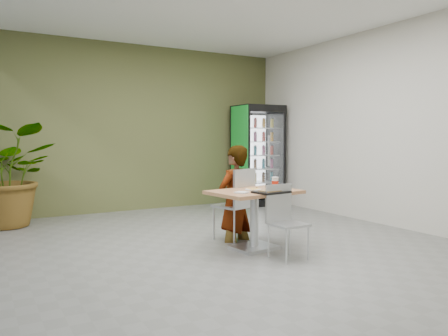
{
  "coord_description": "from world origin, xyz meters",
  "views": [
    {
      "loc": [
        -2.72,
        -4.7,
        1.41
      ],
      "look_at": [
        0.2,
        0.45,
        1.0
      ],
      "focal_mm": 35.0,
      "sensor_mm": 36.0,
      "label": 1
    }
  ],
  "objects_px": {
    "beverage_fridge": "(258,155)",
    "potted_plant": "(10,175)",
    "dining_table": "(254,207)",
    "seated_woman": "(235,204)",
    "chair_near": "(283,215)",
    "soda_cup": "(275,183)",
    "chair_far": "(239,199)",
    "cafeteria_tray": "(271,192)"
  },
  "relations": [
    {
      "from": "potted_plant",
      "to": "cafeteria_tray",
      "type": "bearing_deg",
      "value": -52.43
    },
    {
      "from": "seated_woman",
      "to": "chair_near",
      "type": "bearing_deg",
      "value": 75.3
    },
    {
      "from": "chair_near",
      "to": "cafeteria_tray",
      "type": "height_order",
      "value": "chair_near"
    },
    {
      "from": "soda_cup",
      "to": "potted_plant",
      "type": "distance_m",
      "value": 4.25
    },
    {
      "from": "soda_cup",
      "to": "cafeteria_tray",
      "type": "distance_m",
      "value": 0.4
    },
    {
      "from": "cafeteria_tray",
      "to": "dining_table",
      "type": "bearing_deg",
      "value": 95.88
    },
    {
      "from": "seated_woman",
      "to": "potted_plant",
      "type": "height_order",
      "value": "potted_plant"
    },
    {
      "from": "dining_table",
      "to": "soda_cup",
      "type": "relative_size",
      "value": 7.35
    },
    {
      "from": "soda_cup",
      "to": "chair_near",
      "type": "bearing_deg",
      "value": -114.47
    },
    {
      "from": "dining_table",
      "to": "beverage_fridge",
      "type": "xyz_separation_m",
      "value": [
        2.13,
        3.08,
        0.5
      ]
    },
    {
      "from": "chair_far",
      "to": "chair_near",
      "type": "distance_m",
      "value": 0.97
    },
    {
      "from": "chair_near",
      "to": "beverage_fridge",
      "type": "height_order",
      "value": "beverage_fridge"
    },
    {
      "from": "dining_table",
      "to": "beverage_fridge",
      "type": "bearing_deg",
      "value": 55.36
    },
    {
      "from": "seated_woman",
      "to": "soda_cup",
      "type": "relative_size",
      "value": 10.16
    },
    {
      "from": "chair_far",
      "to": "chair_near",
      "type": "xyz_separation_m",
      "value": [
        0.03,
        -0.97,
        -0.08
      ]
    },
    {
      "from": "dining_table",
      "to": "soda_cup",
      "type": "bearing_deg",
      "value": -5.76
    },
    {
      "from": "seated_woman",
      "to": "beverage_fridge",
      "type": "distance_m",
      "value": 3.34
    },
    {
      "from": "chair_near",
      "to": "beverage_fridge",
      "type": "distance_m",
      "value": 4.13
    },
    {
      "from": "soda_cup",
      "to": "cafeteria_tray",
      "type": "relative_size",
      "value": 0.4
    },
    {
      "from": "dining_table",
      "to": "chair_near",
      "type": "height_order",
      "value": "chair_near"
    },
    {
      "from": "seated_woman",
      "to": "cafeteria_tray",
      "type": "relative_size",
      "value": 4.03
    },
    {
      "from": "seated_woman",
      "to": "soda_cup",
      "type": "height_order",
      "value": "seated_woman"
    },
    {
      "from": "beverage_fridge",
      "to": "potted_plant",
      "type": "bearing_deg",
      "value": -178.03
    },
    {
      "from": "seated_woman",
      "to": "beverage_fridge",
      "type": "height_order",
      "value": "beverage_fridge"
    },
    {
      "from": "beverage_fridge",
      "to": "potted_plant",
      "type": "height_order",
      "value": "beverage_fridge"
    },
    {
      "from": "beverage_fridge",
      "to": "seated_woman",
      "type": "bearing_deg",
      "value": -127.46
    },
    {
      "from": "dining_table",
      "to": "seated_woman",
      "type": "distance_m",
      "value": 0.54
    },
    {
      "from": "dining_table",
      "to": "potted_plant",
      "type": "relative_size",
      "value": 0.71
    },
    {
      "from": "chair_far",
      "to": "cafeteria_tray",
      "type": "relative_size",
      "value": 2.48
    },
    {
      "from": "soda_cup",
      "to": "dining_table",
      "type": "bearing_deg",
      "value": 174.24
    },
    {
      "from": "chair_far",
      "to": "potted_plant",
      "type": "distance_m",
      "value": 3.72
    },
    {
      "from": "dining_table",
      "to": "chair_far",
      "type": "height_order",
      "value": "chair_far"
    },
    {
      "from": "chair_near",
      "to": "seated_woman",
      "type": "height_order",
      "value": "seated_woman"
    },
    {
      "from": "chair_near",
      "to": "potted_plant",
      "type": "height_order",
      "value": "potted_plant"
    },
    {
      "from": "chair_far",
      "to": "cafeteria_tray",
      "type": "height_order",
      "value": "chair_far"
    },
    {
      "from": "chair_near",
      "to": "seated_woman",
      "type": "bearing_deg",
      "value": 91.0
    },
    {
      "from": "chair_far",
      "to": "soda_cup",
      "type": "height_order",
      "value": "chair_far"
    },
    {
      "from": "chair_near",
      "to": "soda_cup",
      "type": "relative_size",
      "value": 5.42
    },
    {
      "from": "potted_plant",
      "to": "dining_table",
      "type": "bearing_deg",
      "value": -50.04
    },
    {
      "from": "chair_far",
      "to": "soda_cup",
      "type": "xyz_separation_m",
      "value": [
        0.23,
        -0.52,
        0.25
      ]
    },
    {
      "from": "dining_table",
      "to": "cafeteria_tray",
      "type": "bearing_deg",
      "value": -84.12
    },
    {
      "from": "dining_table",
      "to": "seated_woman",
      "type": "height_order",
      "value": "seated_woman"
    }
  ]
}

